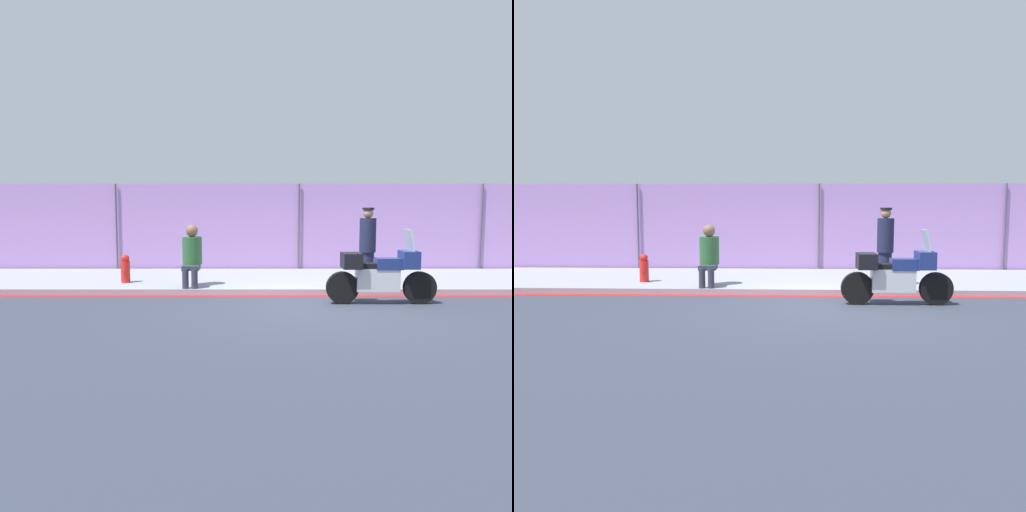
{
  "view_description": "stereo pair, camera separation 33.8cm",
  "coord_description": "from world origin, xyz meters",
  "views": [
    {
      "loc": [
        -1.2,
        -9.32,
        1.93
      ],
      "look_at": [
        -1.25,
        1.15,
        0.85
      ],
      "focal_mm": 35.0,
      "sensor_mm": 36.0,
      "label": 1
    },
    {
      "loc": [
        -0.87,
        -9.32,
        1.93
      ],
      "look_at": [
        -1.25,
        1.15,
        0.85
      ],
      "focal_mm": 35.0,
      "sensor_mm": 36.0,
      "label": 2
    }
  ],
  "objects": [
    {
      "name": "person_seated_on_curb",
      "position": [
        -2.63,
        1.71,
        0.87
      ],
      "size": [
        0.44,
        0.72,
        1.37
      ],
      "color": "#2D3342",
      "rests_on": "sidewalk"
    },
    {
      "name": "sidewalk",
      "position": [
        0.0,
        2.97,
        0.06
      ],
      "size": [
        38.15,
        3.5,
        0.12
      ],
      "color": "#8E93A3",
      "rests_on": "ground_plane"
    },
    {
      "name": "ground_plane",
      "position": [
        0.0,
        0.0,
        0.0
      ],
      "size": [
        120.0,
        120.0,
        0.0
      ],
      "primitive_type": "plane",
      "color": "#333847"
    },
    {
      "name": "officer_standing",
      "position": [
        1.29,
        1.76,
        1.02
      ],
      "size": [
        0.36,
        0.36,
        1.74
      ],
      "color": "#191E38",
      "rests_on": "sidewalk"
    },
    {
      "name": "curb_paint_stripe",
      "position": [
        0.0,
        1.13,
        0.0
      ],
      "size": [
        38.15,
        0.18,
        0.01
      ],
      "color": "red",
      "rests_on": "ground_plane"
    },
    {
      "name": "fire_hydrant",
      "position": [
        -4.25,
        2.19,
        0.45
      ],
      "size": [
        0.21,
        0.27,
        0.66
      ],
      "color": "red",
      "rests_on": "sidewalk"
    },
    {
      "name": "storefront_fence",
      "position": [
        0.0,
        4.81,
        1.26
      ],
      "size": [
        36.24,
        0.17,
        2.51
      ],
      "color": "#AD7FC6",
      "rests_on": "ground_plane"
    },
    {
      "name": "motorcycle",
      "position": [
        1.22,
        0.29,
        0.59
      ],
      "size": [
        2.15,
        0.5,
        1.46
      ],
      "rotation": [
        0.0,
        0.0,
        0.0
      ],
      "color": "black",
      "rests_on": "ground_plane"
    }
  ]
}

